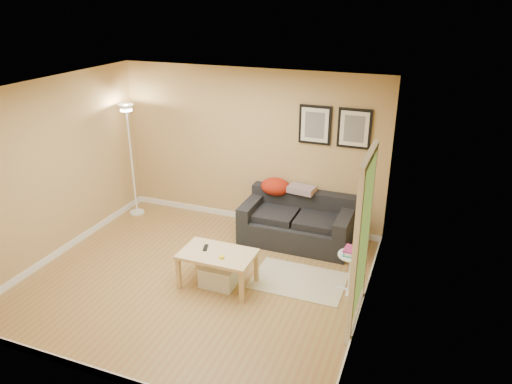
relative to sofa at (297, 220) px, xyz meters
The scene contains 25 objects.
floor 1.85m from the sofa, 122.49° to the right, with size 4.50×4.50×0.00m, color olive.
ceiling 2.87m from the sofa, 122.49° to the right, with size 4.50×4.50×0.00m, color white.
wall_back 1.42m from the sofa, 154.25° to the left, with size 4.50×4.50×0.00m, color tan.
wall_front 3.78m from the sofa, 105.43° to the right, with size 4.50×4.50×0.00m, color tan.
wall_left 3.69m from the sofa, 154.61° to the right, with size 4.00×4.00×0.00m, color tan.
wall_right 2.20m from the sofa, 50.18° to the right, with size 4.00×4.00×0.00m, color tan.
baseboard_back 1.13m from the sofa, 154.72° to the left, with size 4.50×0.02×0.10m, color white.
baseboard_front 3.67m from the sofa, 105.47° to the right, with size 4.50×0.02×0.10m, color white.
baseboard_left 3.57m from the sofa, 154.55° to the right, with size 0.02×4.00×0.10m, color white.
baseboard_right 2.01m from the sofa, 50.40° to the right, with size 0.02×4.00×0.10m, color white.
sofa is the anchor object (origin of this frame).
red_throw 0.66m from the sofa, 149.29° to the left, with size 0.48×0.36×0.28m, color #B93311, non-canonical shape.
plaid_throw 0.50m from the sofa, 93.76° to the left, with size 0.42×0.26×0.10m, color tan, non-canonical shape.
framed_print_left 1.50m from the sofa, 76.63° to the left, with size 0.50×0.04×0.60m, color black, non-canonical shape.
framed_print_right 1.65m from the sofa, 32.23° to the left, with size 0.50×0.04×0.60m, color black, non-canonical shape.
area_rug 1.20m from the sofa, 71.59° to the right, with size 1.25×0.85×0.01m, color beige.
green_runner 1.26m from the sofa, 140.04° to the right, with size 0.70×0.50×0.01m, color #668C4C.
coffee_table 1.68m from the sofa, 112.19° to the right, with size 0.98×0.60×0.49m, color beige, non-canonical shape.
remote_control 1.72m from the sofa, 119.02° to the right, with size 0.05×0.16×0.02m, color black.
tape_roll 1.74m from the sofa, 107.45° to the right, with size 0.07×0.07×0.03m, color yellow.
storage_bin 1.70m from the sofa, 111.68° to the right, with size 0.48×0.35×0.30m, color white, non-canonical shape.
side_table 1.50m from the sofa, 45.62° to the right, with size 0.36×0.36×0.55m, color white, non-canonical shape.
book_stack 1.49m from the sofa, 45.53° to the right, with size 0.18×0.25×0.08m, color teal, non-canonical shape.
floor_lamp 3.03m from the sofa, behind, with size 0.26×0.26×1.98m, color white, non-canonical shape.
doorway 2.18m from the sofa, 53.88° to the right, with size 0.12×1.01×2.13m, color white, non-canonical shape.
Camera 1 is at (2.79, -4.98, 3.65)m, focal length 33.55 mm.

